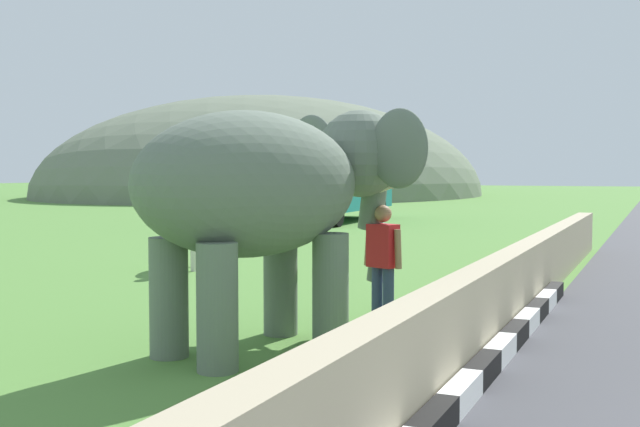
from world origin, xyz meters
name	(u,v)px	position (x,y,z in m)	size (l,w,h in m)	color
barrier_parapet	(456,328)	(2.00, 3.76, 0.50)	(28.00, 0.36, 1.00)	tan
elephant	(275,188)	(2.47, 6.09, 1.91)	(4.06, 3.10, 2.92)	slate
person_handler	(383,259)	(4.04, 5.28, 0.93)	(0.37, 0.63, 1.66)	navy
bus_teal	(334,172)	(23.77, 14.45, 2.08)	(8.95, 2.94, 3.50)	teal
cow_near	(187,229)	(8.20, 11.22, 0.87)	(1.88, 1.21, 1.23)	beige
hill_east	(272,195)	(55.00, 33.83, 0.00)	(45.37, 36.30, 17.31)	slate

